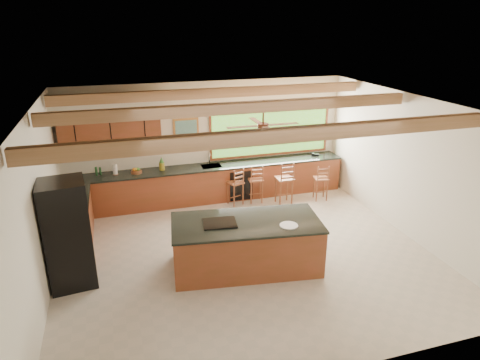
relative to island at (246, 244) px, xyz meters
name	(u,v)px	position (x,y,z in m)	size (l,w,h in m)	color
ground	(246,254)	(0.13, 0.43, -0.48)	(7.20, 7.20, 0.00)	#BBAE9B
room_shell	(228,140)	(-0.04, 1.08, 1.74)	(7.27, 6.54, 3.02)	beige
counter_run	(183,192)	(-0.69, 2.95, -0.01)	(7.12, 3.10, 1.25)	brown
island	(246,244)	(0.00, 0.00, 0.00)	(2.87, 1.64, 0.97)	brown
refrigerator	(68,234)	(-3.09, 0.39, 0.49)	(0.82, 0.81, 1.93)	black
bar_stool_a	(236,184)	(0.63, 2.82, 0.10)	(0.44, 0.44, 0.97)	brown
bar_stool_b	(285,180)	(1.82, 2.50, 0.19)	(0.40, 0.40, 1.12)	brown
bar_stool_c	(256,181)	(1.17, 2.82, 0.12)	(0.40, 0.40, 1.01)	brown
bar_stool_d	(322,179)	(2.83, 2.48, 0.09)	(0.40, 0.40, 0.96)	brown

